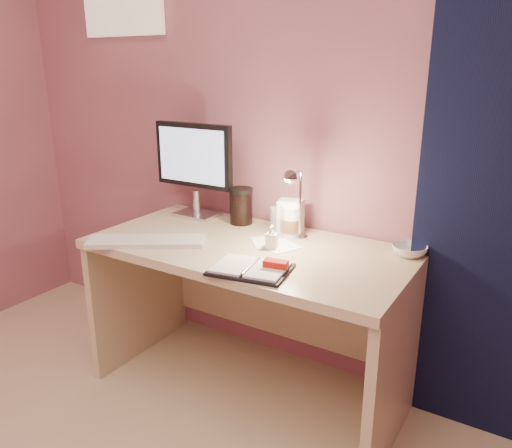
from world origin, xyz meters
The scene contains 13 objects.
desk centered at (0.00, 1.45, 0.50)m, with size 1.40×0.70×0.73m.
monitor centered at (-0.47, 1.61, 1.01)m, with size 0.45×0.16×0.48m.
keyboard centered at (-0.39, 1.16, 0.74)m, with size 0.50×0.15×0.02m, color white.
planner centered at (0.17, 1.14, 0.74)m, with size 0.33×0.27×0.05m.
paper_b centered at (0.13, 1.43, 0.73)m, with size 0.14×0.14×0.00m, color white.
paper_c centered at (0.06, 1.46, 0.73)m, with size 0.16×0.16×0.00m, color white.
coffee_cup centered at (0.10, 1.57, 0.80)m, with size 0.09×0.09×0.15m.
clear_cup centered at (0.06, 1.54, 0.80)m, with size 0.08×0.08×0.14m, color white.
bowl centered at (0.63, 1.62, 0.75)m, with size 0.14×0.14×0.04m, color white.
lotion_bottle centered at (0.11, 1.39, 0.78)m, with size 0.05×0.05×0.10m, color white.
dark_jar centered at (-0.20, 1.63, 0.81)m, with size 0.11×0.11×0.16m, color black.
product_box centered at (0.09, 1.60, 0.81)m, with size 0.11×0.09×0.16m, color beige.
desk_lamp centered at (0.14, 1.48, 0.94)m, with size 0.08×0.21×0.33m.
Camera 1 is at (1.09, -0.34, 1.47)m, focal length 35.00 mm.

